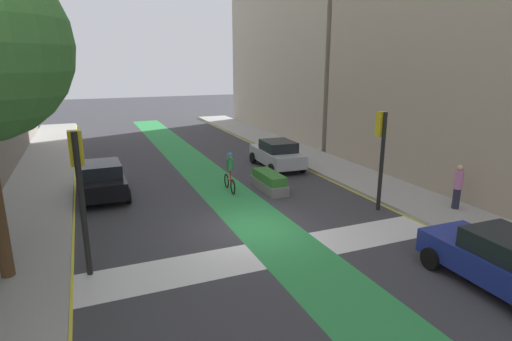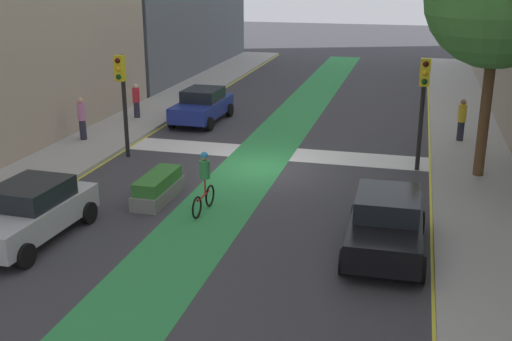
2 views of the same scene
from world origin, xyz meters
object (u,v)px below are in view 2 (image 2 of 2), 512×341
(car_black_left_far, at_px, (386,223))
(pedestrian_sidewalk_left_a, at_px, (462,119))
(traffic_signal_near_left, at_px, (423,93))
(pedestrian_sidewalk_right_b, at_px, (136,100))
(car_blue_right_near, at_px, (202,105))
(cyclist_in_lane, at_px, (204,181))
(median_planter, at_px, (158,188))
(car_silver_right_far, at_px, (30,212))
(pedestrian_sidewalk_right_a, at_px, (82,118))
(traffic_signal_near_right, at_px, (122,86))

(car_black_left_far, bearing_deg, pedestrian_sidewalk_left_a, -102.08)
(traffic_signal_near_left, height_order, pedestrian_sidewalk_right_b, traffic_signal_near_left)
(car_blue_right_near, relative_size, cyclist_in_lane, 2.29)
(cyclist_in_lane, relative_size, pedestrian_sidewalk_left_a, 1.06)
(car_blue_right_near, height_order, median_planter, car_blue_right_near)
(car_silver_right_far, bearing_deg, pedestrian_sidewalk_left_a, -132.42)
(car_blue_right_near, relative_size, pedestrian_sidewalk_right_a, 2.37)
(car_black_left_far, xyz_separation_m, pedestrian_sidewalk_right_a, (12.89, -7.57, 0.27))
(car_silver_right_far, bearing_deg, car_blue_right_near, -90.50)
(car_blue_right_near, height_order, pedestrian_sidewalk_right_a, pedestrian_sidewalk_right_a)
(car_silver_right_far, distance_m, cyclist_in_lane, 5.00)
(pedestrian_sidewalk_right_b, bearing_deg, traffic_signal_near_right, 110.70)
(traffic_signal_near_right, xyz_separation_m, car_black_left_far, (-10.21, 6.05, -1.99))
(car_silver_right_far, bearing_deg, pedestrian_sidewalk_right_a, -69.01)
(car_silver_right_far, height_order, cyclist_in_lane, cyclist_in_lane)
(pedestrian_sidewalk_right_a, bearing_deg, car_silver_right_far, 110.99)
(pedestrian_sidewalk_right_b, bearing_deg, car_silver_right_far, 102.67)
(car_blue_right_near, distance_m, median_planter, 10.43)
(car_blue_right_near, bearing_deg, car_silver_right_far, 89.50)
(car_silver_right_far, bearing_deg, cyclist_in_lane, -141.38)
(traffic_signal_near_left, bearing_deg, car_black_left_far, 84.06)
(pedestrian_sidewalk_right_a, xyz_separation_m, pedestrian_sidewalk_left_a, (-15.31, -3.75, -0.02))
(traffic_signal_near_right, height_order, cyclist_in_lane, traffic_signal_near_right)
(traffic_signal_near_right, bearing_deg, car_blue_right_near, -98.73)
(traffic_signal_near_left, relative_size, pedestrian_sidewalk_right_a, 2.28)
(car_silver_right_far, relative_size, median_planter, 1.69)
(traffic_signal_near_right, height_order, car_silver_right_far, traffic_signal_near_right)
(cyclist_in_lane, bearing_deg, pedestrian_sidewalk_right_a, -39.17)
(car_black_left_far, distance_m, car_blue_right_near, 15.39)
(traffic_signal_near_right, distance_m, car_black_left_far, 12.03)
(traffic_signal_near_left, distance_m, car_silver_right_far, 13.52)
(car_blue_right_near, xyz_separation_m, cyclist_in_lane, (-3.78, 10.77, 0.17))
(traffic_signal_near_left, height_order, pedestrian_sidewalk_right_a, traffic_signal_near_left)
(pedestrian_sidewalk_right_b, distance_m, median_planter, 11.03)
(car_black_left_far, relative_size, pedestrian_sidewalk_right_a, 2.36)
(traffic_signal_near_left, height_order, car_silver_right_far, traffic_signal_near_left)
(pedestrian_sidewalk_right_b, bearing_deg, median_planter, 118.00)
(car_silver_right_far, height_order, pedestrian_sidewalk_right_b, pedestrian_sidewalk_right_b)
(car_blue_right_near, distance_m, pedestrian_sidewalk_left_a, 11.72)
(car_silver_right_far, relative_size, pedestrian_sidewalk_right_a, 2.39)
(cyclist_in_lane, bearing_deg, car_black_left_far, 164.40)
(traffic_signal_near_left, xyz_separation_m, cyclist_in_lane, (6.21, 5.62, -1.90))
(car_black_left_far, bearing_deg, cyclist_in_lane, -15.60)
(traffic_signal_near_right, bearing_deg, car_black_left_far, 149.35)
(car_blue_right_near, distance_m, cyclist_in_lane, 11.41)
(car_black_left_far, bearing_deg, car_silver_right_far, 9.64)
(traffic_signal_near_right, xyz_separation_m, pedestrian_sidewalk_right_a, (2.68, -1.52, -1.72))
(traffic_signal_near_left, bearing_deg, traffic_signal_near_right, 5.70)
(cyclist_in_lane, distance_m, pedestrian_sidewalk_right_b, 12.38)
(car_blue_right_near, xyz_separation_m, pedestrian_sidewalk_right_a, (3.64, 4.73, 0.27))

